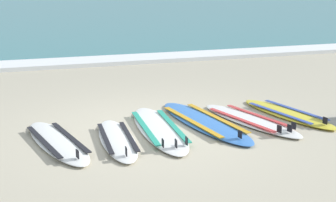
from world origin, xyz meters
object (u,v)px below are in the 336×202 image
at_px(surfboard_3, 204,121).
at_px(surfboard_2, 159,129).
at_px(surfboard_0, 57,142).
at_px(surfboard_4, 250,120).
at_px(surfboard_5, 287,113).
at_px(surfboard_1, 117,139).

bearing_deg(surfboard_3, surfboard_2, -171.37).
xyz_separation_m(surfboard_0, surfboard_4, (3.08, 0.08, 0.00)).
relative_size(surfboard_2, surfboard_4, 1.09).
xyz_separation_m(surfboard_2, surfboard_5, (2.32, 0.10, -0.00)).
distance_m(surfboard_2, surfboard_4, 1.54).
height_order(surfboard_2, surfboard_4, same).
xyz_separation_m(surfboard_0, surfboard_1, (0.83, -0.17, 0.00)).
bearing_deg(surfboard_2, surfboard_3, 8.63).
xyz_separation_m(surfboard_4, surfboard_5, (0.78, 0.14, -0.00)).
height_order(surfboard_1, surfboard_2, same).
distance_m(surfboard_3, surfboard_5, 1.53).
bearing_deg(surfboard_3, surfboard_4, -11.67).
bearing_deg(surfboard_4, surfboard_3, 168.33).
relative_size(surfboard_1, surfboard_5, 0.89).
distance_m(surfboard_0, surfboard_2, 1.55).
xyz_separation_m(surfboard_0, surfboard_3, (2.34, 0.23, -0.00)).
xyz_separation_m(surfboard_1, surfboard_2, (0.72, 0.28, 0.00)).
relative_size(surfboard_4, surfboard_5, 1.05).
distance_m(surfboard_1, surfboard_2, 0.77).
height_order(surfboard_3, surfboard_4, same).
height_order(surfboard_0, surfboard_4, same).
height_order(surfboard_2, surfboard_3, same).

